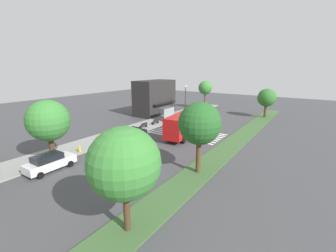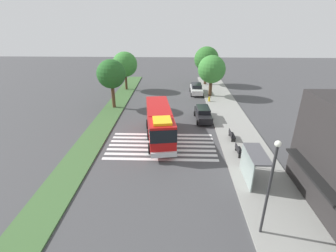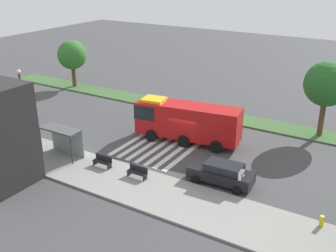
# 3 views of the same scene
# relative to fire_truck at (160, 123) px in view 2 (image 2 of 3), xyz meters

# --- Properties ---
(ground_plane) EXTENTS (120.00, 120.00, 0.00)m
(ground_plane) POSITION_rel_fire_truck_xyz_m (-0.43, 0.26, -2.03)
(ground_plane) COLOR #424244
(sidewalk) EXTENTS (60.00, 4.81, 0.14)m
(sidewalk) POSITION_rel_fire_truck_xyz_m (-0.43, 8.85, -1.96)
(sidewalk) COLOR gray
(sidewalk) RESTS_ON ground_plane
(median_strip) EXTENTS (60.00, 3.00, 0.14)m
(median_strip) POSITION_rel_fire_truck_xyz_m (-0.43, -7.43, -1.96)
(median_strip) COLOR #3D6033
(median_strip) RESTS_ON ground_plane
(crosswalk) EXTENTS (5.85, 11.14, 0.01)m
(crosswalk) POSITION_rel_fire_truck_xyz_m (1.23, 0.26, -2.02)
(crosswalk) COLOR silver
(crosswalk) RESTS_ON ground_plane
(fire_truck) EXTENTS (9.84, 3.79, 3.69)m
(fire_truck) POSITION_rel_fire_truck_xyz_m (0.00, 0.00, 0.00)
(fire_truck) COLOR #B71414
(fire_truck) RESTS_ON ground_plane
(parked_car_west) EXTENTS (4.78, 2.14, 1.72)m
(parked_car_west) POSITION_rel_fire_truck_xyz_m (-18.06, 5.24, -1.14)
(parked_car_west) COLOR silver
(parked_car_west) RESTS_ON ground_plane
(parked_car_mid) EXTENTS (4.85, 2.17, 1.69)m
(parked_car_mid) POSITION_rel_fire_truck_xyz_m (-6.04, 5.24, -1.15)
(parked_car_mid) COLOR black
(parked_car_mid) RESTS_ON ground_plane
(bus_stop_shelter) EXTENTS (3.50, 1.40, 2.46)m
(bus_stop_shelter) POSITION_rel_fire_truck_xyz_m (6.93, 7.80, -0.14)
(bus_stop_shelter) COLOR #4C4C51
(bus_stop_shelter) RESTS_ON sidewalk
(bench_near_shelter) EXTENTS (1.60, 0.50, 0.90)m
(bench_near_shelter) POSITION_rel_fire_truck_xyz_m (2.93, 7.82, -1.44)
(bench_near_shelter) COLOR black
(bench_near_shelter) RESTS_ON sidewalk
(bench_west_of_shelter) EXTENTS (1.60, 0.50, 0.90)m
(bench_west_of_shelter) POSITION_rel_fire_truck_xyz_m (-0.41, 7.82, -1.44)
(bench_west_of_shelter) COLOR black
(bench_west_of_shelter) RESTS_ON sidewalk
(street_lamp) EXTENTS (0.36, 0.36, 6.37)m
(street_lamp) POSITION_rel_fire_truck_xyz_m (12.41, 7.04, 1.85)
(street_lamp) COLOR #2D2D30
(street_lamp) RESTS_ON sidewalk
(sidewalk_tree_far_west) EXTENTS (4.66, 4.66, 7.17)m
(sidewalk_tree_far_west) POSITION_rel_fire_truck_xyz_m (-24.47, 7.44, 2.92)
(sidewalk_tree_far_west) COLOR #47301E
(sidewalk_tree_far_west) RESTS_ON sidewalk
(sidewalk_tree_west) EXTENTS (4.48, 4.48, 6.68)m
(sidewalk_tree_west) POSITION_rel_fire_truck_xyz_m (-16.51, 7.44, 2.52)
(sidewalk_tree_west) COLOR #47301E
(sidewalk_tree_west) RESTS_ON sidewalk
(median_tree_far_west) EXTENTS (4.39, 4.39, 6.72)m
(median_tree_far_west) POSITION_rel_fire_truck_xyz_m (-20.11, -7.43, 2.61)
(median_tree_far_west) COLOR #47301E
(median_tree_far_west) RESTS_ON median_strip
(median_tree_west) EXTENTS (4.05, 4.05, 6.94)m
(median_tree_west) POSITION_rel_fire_truck_xyz_m (-10.28, -7.43, 2.98)
(median_tree_west) COLOR #513823
(median_tree_west) RESTS_ON median_strip
(fire_hydrant) EXTENTS (0.28, 0.28, 0.70)m
(fire_hydrant) POSITION_rel_fire_truck_xyz_m (-13.46, 6.94, -1.54)
(fire_hydrant) COLOR gold
(fire_hydrant) RESTS_ON sidewalk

